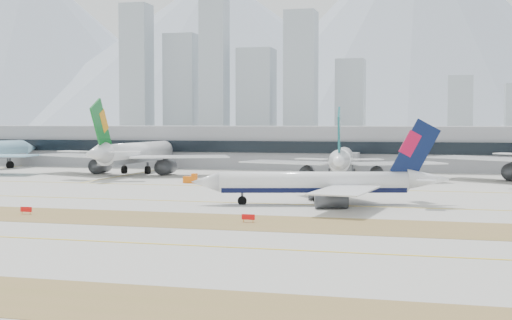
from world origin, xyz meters
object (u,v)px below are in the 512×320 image
(widebody_cathay, at_px, (342,161))
(terminal, at_px, (302,146))
(widebody_eva, at_px, (134,154))
(taxiing_airliner, at_px, (323,183))

(widebody_cathay, height_order, terminal, widebody_cathay)
(widebody_eva, xyz_separation_m, widebody_cathay, (67.02, -8.11, -0.80))
(widebody_cathay, bearing_deg, widebody_eva, 77.44)
(taxiing_airliner, relative_size, widebody_cathay, 0.88)
(taxiing_airliner, height_order, widebody_eva, widebody_eva)
(taxiing_airliner, height_order, terminal, taxiing_airliner)
(taxiing_airliner, bearing_deg, terminal, -92.29)
(taxiing_airliner, bearing_deg, widebody_cathay, -100.91)
(widebody_cathay, bearing_deg, terminal, 15.58)
(widebody_eva, bearing_deg, terminal, -42.47)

